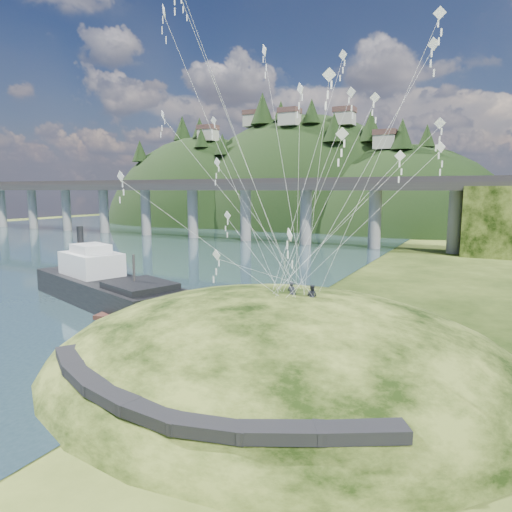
% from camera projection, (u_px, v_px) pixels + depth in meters
% --- Properties ---
extents(ground, '(320.00, 320.00, 0.00)m').
position_uv_depth(ground, '(173.00, 353.00, 34.77)').
color(ground, black).
rests_on(ground, ground).
extents(grass_hill, '(36.00, 32.00, 13.00)m').
position_uv_depth(grass_hill, '(280.00, 382.00, 33.10)').
color(grass_hill, black).
rests_on(grass_hill, ground).
extents(footpath, '(22.29, 5.84, 0.83)m').
position_uv_depth(footpath, '(172.00, 400.00, 22.51)').
color(footpath, black).
rests_on(footpath, ground).
extents(bridge, '(160.00, 11.00, 15.00)m').
position_uv_depth(bridge, '(266.00, 201.00, 106.97)').
color(bridge, '#2D2B2B').
rests_on(bridge, ground).
extents(far_ridge, '(153.00, 70.00, 94.50)m').
position_uv_depth(far_ridge, '(287.00, 245.00, 163.01)').
color(far_ridge, black).
rests_on(far_ridge, ground).
extents(work_barge, '(24.10, 13.31, 8.15)m').
position_uv_depth(work_barge, '(104.00, 284.00, 50.23)').
color(work_barge, black).
rests_on(work_barge, ground).
extents(wooden_dock, '(16.25, 5.79, 1.15)m').
position_uv_depth(wooden_dock, '(177.00, 321.00, 41.62)').
color(wooden_dock, '#381C17').
rests_on(wooden_dock, ground).
extents(kite_flyers, '(2.24, 0.79, 1.84)m').
position_uv_depth(kite_flyers, '(304.00, 283.00, 32.14)').
color(kite_flyers, '#23252F').
rests_on(kite_flyers, ground).
extents(kite_swarm, '(20.00, 16.94, 18.38)m').
position_uv_depth(kite_swarm, '(303.00, 108.00, 31.68)').
color(kite_swarm, silver).
rests_on(kite_swarm, ground).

